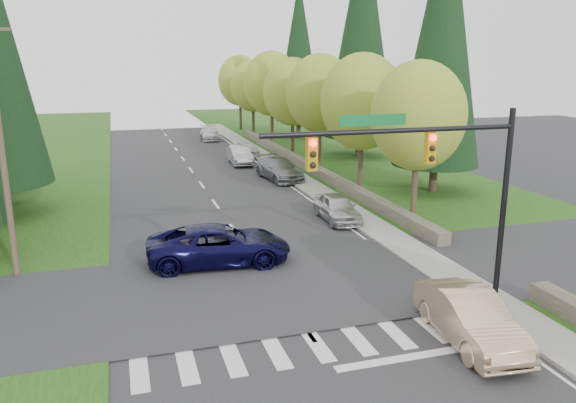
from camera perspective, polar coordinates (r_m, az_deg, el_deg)
name	(u,v)px	position (r m, az deg, el deg)	size (l,w,h in m)	color
grass_east	(419,192)	(37.05, 13.12, 0.90)	(14.00, 110.00, 0.06)	#1D4813
cross_street	(275,286)	(21.52, -1.37, -8.57)	(120.00, 8.00, 0.10)	#28282B
sidewalk_east	(319,192)	(36.25, 3.15, 1.02)	(1.80, 80.00, 0.13)	gray
curb_east	(306,192)	(35.97, 1.88, 0.93)	(0.20, 80.00, 0.13)	gray
stone_wall_north	(304,164)	(44.13, 1.66, 3.80)	(0.70, 40.00, 0.70)	#4C4438
traffic_signal	(434,167)	(18.68, 14.58, 3.42)	(8.70, 0.37, 6.80)	black
utility_pole	(1,147)	(23.71, -27.11, 4.92)	(1.60, 0.24, 10.00)	#473828
decid_tree_0	(418,116)	(29.14, 13.10, 8.47)	(4.80, 4.80, 8.37)	#38281C
decid_tree_1	(362,102)	(35.37, 7.55, 9.99)	(5.20, 5.20, 8.80)	#38281C
decid_tree_2	(320,93)	(41.75, 3.27, 10.90)	(5.00, 5.00, 8.82)	#38281C
decid_tree_3	(293,92)	(48.42, 0.47, 11.07)	(5.00, 5.00, 8.55)	#38281C
decid_tree_4	(272,84)	(55.13, -1.66, 11.87)	(5.40, 5.40, 9.18)	#38281C
decid_tree_5	(253,86)	(61.88, -3.60, 11.61)	(4.80, 4.80, 8.30)	#38281C
decid_tree_6	(240,81)	(68.71, -4.92, 12.12)	(5.20, 5.20, 8.86)	#38281C
conifer_e_a	(442,35)	(36.65, 15.42, 16.02)	(5.44, 5.44, 17.80)	#38281C
conifer_e_b	(362,29)	(49.54, 7.55, 16.96)	(6.12, 6.12, 19.80)	#38281C
conifer_e_c	(299,50)	(62.20, 1.12, 15.11)	(5.10, 5.10, 16.80)	#38281C
sedan_champagne	(470,317)	(18.15, 18.00, -11.14)	(1.65, 4.73, 1.56)	beige
suv_navy	(219,245)	(23.66, -7.00, -4.40)	(2.74, 5.94, 1.65)	black
parked_car_a	(337,207)	(29.89, 5.00, -0.61)	(1.68, 4.17, 1.42)	#B9BABE
parked_car_b	(279,169)	(40.06, -0.89, 3.32)	(2.12, 5.21, 1.51)	gray
parked_car_c	(240,155)	(46.19, -4.91, 4.71)	(1.55, 4.45, 1.47)	#B8B9BE
parked_car_d	(247,149)	(50.03, -4.23, 5.36)	(1.53, 3.81, 1.30)	silver
parked_car_e	(210,133)	(60.82, -7.93, 6.87)	(1.91, 4.69, 1.36)	silver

